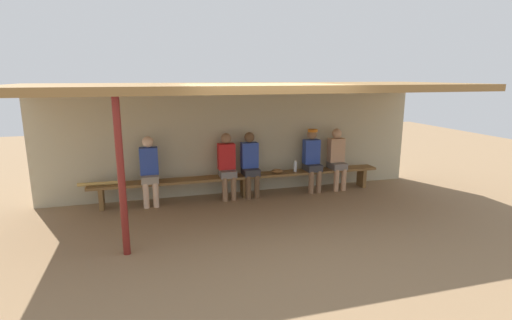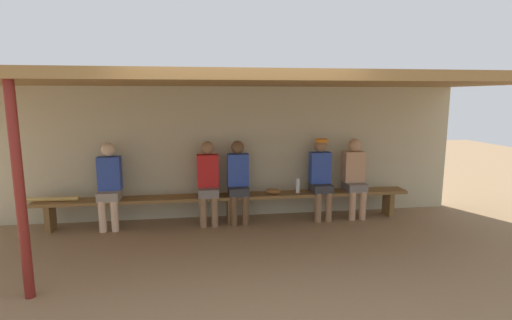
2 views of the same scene
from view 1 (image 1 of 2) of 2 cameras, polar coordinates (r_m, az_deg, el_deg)
The scene contains 13 objects.
ground_plane at distance 6.60m, azimuth 1.47°, elevation -9.41°, with size 24.00×24.00×0.00m, color #8C6D4C.
back_wall at distance 8.17m, azimuth -2.68°, elevation 2.86°, with size 8.00×0.20×2.20m, color #B7AD8C.
dugout_roof at distance 6.80m, azimuth -0.21°, elevation 10.78°, with size 8.00×2.80×0.12m, color olive.
support_post at distance 5.48m, azimuth -19.40°, elevation -2.62°, with size 0.10×0.10×2.20m, color maroon.
bench at distance 7.90m, azimuth -1.87°, elevation -2.77°, with size 6.00×0.36×0.46m.
player_with_sunglasses at distance 7.60m, azimuth -15.59°, elevation -1.17°, with size 0.34×0.42×1.34m.
player_in_white at distance 8.31m, azimuth 8.37°, elevation 0.42°, with size 0.34×0.42×1.34m.
player_in_red at distance 8.56m, azimuth 11.97°, elevation 0.52°, with size 0.34×0.42×1.34m.
player_middle at distance 7.74m, azimuth -4.34°, elevation -0.49°, with size 0.34×0.42×1.34m.
player_shirtless_tan at distance 7.85m, azimuth -0.87°, elevation -0.28°, with size 0.34×0.42×1.34m.
water_bottle_green at distance 8.17m, azimuth 5.86°, elevation -0.96°, with size 0.07×0.07×0.24m.
baseball_glove_dark_brown at distance 8.03m, azimuth 3.14°, elevation -1.66°, with size 0.24×0.17×0.09m, color brown.
baseball_bat at distance 7.70m, azimuth -22.00°, elevation -3.26°, with size 0.07×0.07×0.84m, color tan.
Camera 1 is at (-1.84, -5.85, 2.45)m, focal length 26.88 mm.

